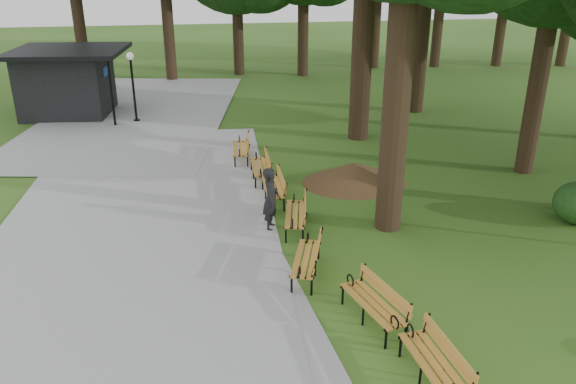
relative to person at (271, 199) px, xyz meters
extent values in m
plane|color=#2D5618|center=(0.25, -1.35, -0.88)|extent=(100.00, 100.00, 0.00)
cube|color=#959597|center=(-3.75, 1.65, -0.85)|extent=(12.00, 38.00, 0.06)
imported|color=black|center=(0.00, 0.00, 0.00)|extent=(0.57, 0.73, 1.75)
cylinder|color=black|center=(-4.51, 11.51, 0.51)|extent=(0.10, 0.10, 2.77)
sphere|color=white|center=(-4.51, 11.51, 1.99)|extent=(0.32, 0.32, 0.32)
cone|color=#47301C|center=(3.13, 2.92, -0.53)|extent=(2.88, 2.88, 0.69)
cylinder|color=black|center=(3.15, -0.40, 3.39)|extent=(0.70, 0.70, 8.53)
cylinder|color=black|center=(9.12, 3.03, 2.83)|extent=(0.60, 0.60, 7.41)
cylinder|color=black|center=(4.54, 7.65, 3.50)|extent=(0.80, 0.80, 8.75)
cylinder|color=black|center=(8.32, 11.36, 2.93)|extent=(0.76, 0.76, 7.62)
ellipsoid|color=#193D14|center=(8.42, -0.93, -0.88)|extent=(1.37, 1.37, 1.17)
camera|label=1|loc=(-1.74, -13.95, 6.09)|focal=35.88mm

